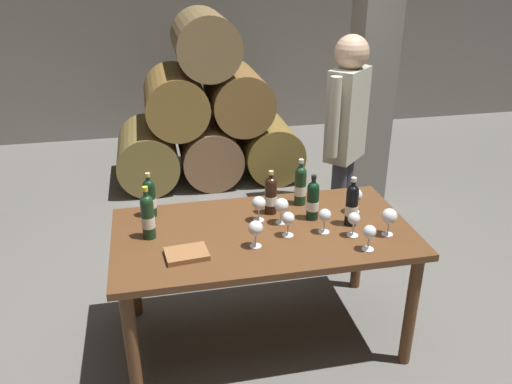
% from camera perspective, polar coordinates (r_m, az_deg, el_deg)
% --- Properties ---
extents(ground_plane, '(14.00, 14.00, 0.00)m').
position_cam_1_polar(ground_plane, '(3.46, 0.71, -15.22)').
color(ground_plane, '#66635E').
extents(cellar_back_wall, '(10.00, 0.24, 2.80)m').
position_cam_1_polar(cellar_back_wall, '(6.85, -7.26, 17.89)').
color(cellar_back_wall, gray).
rests_on(cellar_back_wall, ground_plane).
extents(barrel_stack, '(1.86, 0.90, 1.69)m').
position_cam_1_polar(barrel_stack, '(5.44, -5.27, 8.17)').
color(barrel_stack, olive).
rests_on(barrel_stack, ground_plane).
extents(stone_pillar, '(0.32, 0.32, 2.60)m').
position_cam_1_polar(stone_pillar, '(4.67, 12.48, 12.96)').
color(stone_pillar, gray).
rests_on(stone_pillar, ground_plane).
extents(dining_table, '(1.70, 0.90, 0.76)m').
position_cam_1_polar(dining_table, '(3.07, 0.77, -5.64)').
color(dining_table, brown).
rests_on(dining_table, ground_plane).
extents(wine_bottle_0, '(0.07, 0.07, 0.31)m').
position_cam_1_polar(wine_bottle_0, '(2.95, -11.60, -2.56)').
color(wine_bottle_0, '#19381E').
rests_on(wine_bottle_0, dining_table).
extents(wine_bottle_1, '(0.07, 0.07, 0.27)m').
position_cam_1_polar(wine_bottle_1, '(3.16, 1.61, -0.30)').
color(wine_bottle_1, black).
rests_on(wine_bottle_1, dining_table).
extents(wine_bottle_2, '(0.07, 0.07, 0.28)m').
position_cam_1_polar(wine_bottle_2, '(3.19, -11.41, -0.59)').
color(wine_bottle_2, black).
rests_on(wine_bottle_2, dining_table).
extents(wine_bottle_3, '(0.07, 0.07, 0.28)m').
position_cam_1_polar(wine_bottle_3, '(3.11, 6.15, -0.86)').
color(wine_bottle_3, black).
rests_on(wine_bottle_3, dining_table).
extents(wine_bottle_4, '(0.07, 0.07, 0.30)m').
position_cam_1_polar(wine_bottle_4, '(3.08, 10.31, -1.33)').
color(wine_bottle_4, black).
rests_on(wine_bottle_4, dining_table).
extents(wine_bottle_5, '(0.07, 0.07, 0.30)m').
position_cam_1_polar(wine_bottle_5, '(3.28, 4.82, 0.76)').
color(wine_bottle_5, '#19381E').
rests_on(wine_bottle_5, dining_table).
extents(wine_glass_0, '(0.08, 0.08, 0.16)m').
position_cam_1_polar(wine_glass_0, '(3.07, 0.36, -1.28)').
color(wine_glass_0, white).
rests_on(wine_glass_0, dining_table).
extents(wine_glass_1, '(0.08, 0.08, 0.16)m').
position_cam_1_polar(wine_glass_1, '(3.05, 2.76, -1.50)').
color(wine_glass_1, white).
rests_on(wine_glass_1, dining_table).
extents(wine_glass_2, '(0.07, 0.07, 0.15)m').
position_cam_1_polar(wine_glass_2, '(2.98, 7.44, -2.59)').
color(wine_glass_2, white).
rests_on(wine_glass_2, dining_table).
extents(wine_glass_3, '(0.07, 0.07, 0.15)m').
position_cam_1_polar(wine_glass_3, '(2.92, 3.49, -2.95)').
color(wine_glass_3, white).
rests_on(wine_glass_3, dining_table).
extents(wine_glass_4, '(0.08, 0.08, 0.15)m').
position_cam_1_polar(wine_glass_4, '(2.81, -0.04, -3.99)').
color(wine_glass_4, white).
rests_on(wine_glass_4, dining_table).
extents(wine_glass_5, '(0.09, 0.09, 0.16)m').
position_cam_1_polar(wine_glass_5, '(3.01, 14.20, -2.61)').
color(wine_glass_5, white).
rests_on(wine_glass_5, dining_table).
extents(wine_glass_6, '(0.08, 0.08, 0.16)m').
position_cam_1_polar(wine_glass_6, '(3.23, 10.70, -0.40)').
color(wine_glass_6, white).
rests_on(wine_glass_6, dining_table).
extents(wine_glass_7, '(0.07, 0.07, 0.14)m').
position_cam_1_polar(wine_glass_7, '(2.97, 10.52, -2.95)').
color(wine_glass_7, white).
rests_on(wine_glass_7, dining_table).
extents(wine_glass_8, '(0.07, 0.07, 0.15)m').
position_cam_1_polar(wine_glass_8, '(2.85, 12.15, -4.32)').
color(wine_glass_8, white).
rests_on(wine_glass_8, dining_table).
extents(tasting_notebook, '(0.23, 0.18, 0.03)m').
position_cam_1_polar(tasting_notebook, '(2.80, -7.51, -6.65)').
color(tasting_notebook, '#936038').
rests_on(tasting_notebook, dining_table).
extents(sommelier_presenting, '(0.37, 0.37, 1.72)m').
position_cam_1_polar(sommelier_presenting, '(3.77, 9.67, 6.32)').
color(sommelier_presenting, '#383842').
rests_on(sommelier_presenting, ground_plane).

